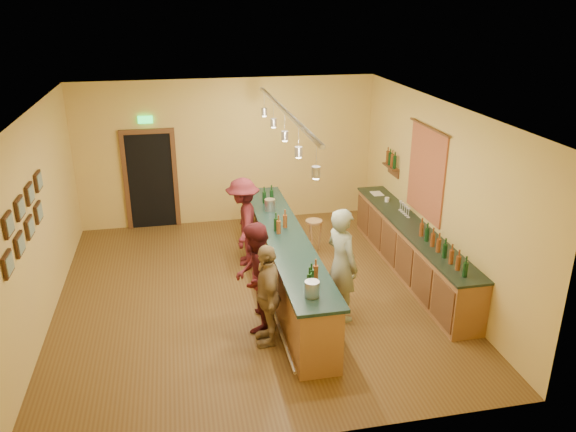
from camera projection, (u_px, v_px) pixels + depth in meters
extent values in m
plane|color=brown|center=(252.00, 293.00, 9.70)|extent=(7.00, 7.00, 0.00)
cube|color=silver|center=(247.00, 108.00, 8.54)|extent=(6.50, 7.00, 0.02)
cube|color=#E0BF54|center=(228.00, 152.00, 12.31)|extent=(6.50, 0.02, 3.20)
cube|color=#E0BF54|center=(296.00, 320.00, 5.93)|extent=(6.50, 0.02, 3.20)
cube|color=#E0BF54|center=(38.00, 222.00, 8.52)|extent=(0.02, 7.00, 3.20)
cube|color=#E0BF54|center=(436.00, 194.00, 9.72)|extent=(0.02, 7.00, 3.20)
cube|color=black|center=(151.00, 181.00, 12.18)|extent=(0.95, 0.06, 2.10)
cube|color=#533719|center=(126.00, 183.00, 12.06)|extent=(0.10, 0.08, 2.10)
cube|color=#533719|center=(176.00, 180.00, 12.26)|extent=(0.10, 0.08, 2.10)
cube|color=#533719|center=(146.00, 131.00, 11.76)|extent=(1.15, 0.08, 0.10)
cube|color=#19E54C|center=(145.00, 120.00, 11.66)|extent=(0.30, 0.04, 0.15)
cube|color=maroon|center=(426.00, 173.00, 9.99)|extent=(0.03, 1.40, 1.60)
cube|color=#533719|center=(391.00, 166.00, 11.46)|extent=(0.16, 0.55, 0.03)
cube|color=#533719|center=(393.00, 171.00, 11.51)|extent=(0.03, 0.55, 0.18)
cube|color=brown|center=(411.00, 250.00, 10.27)|extent=(0.55, 4.50, 0.90)
cube|color=black|center=(413.00, 227.00, 10.10)|extent=(0.60, 4.55, 0.04)
cylinder|color=silver|center=(387.00, 200.00, 11.27)|extent=(0.09, 0.09, 0.09)
cube|color=silver|center=(377.00, 194.00, 11.73)|extent=(0.22, 0.30, 0.01)
cube|color=brown|center=(285.00, 264.00, 9.63)|extent=(0.60, 5.00, 1.00)
cube|color=black|center=(285.00, 236.00, 9.44)|extent=(0.70, 5.10, 0.05)
cylinder|color=silver|center=(265.00, 284.00, 9.69)|extent=(0.05, 5.00, 0.05)
cylinder|color=silver|center=(312.00, 289.00, 7.46)|extent=(0.20, 0.20, 0.22)
cylinder|color=silver|center=(270.00, 205.00, 10.47)|extent=(0.20, 0.20, 0.22)
cube|color=silver|center=(285.00, 111.00, 8.67)|extent=(0.06, 4.60, 0.05)
cylinder|color=silver|center=(316.00, 156.00, 6.91)|extent=(0.01, 0.01, 0.35)
cylinder|color=#A5A5AD|center=(316.00, 172.00, 6.98)|extent=(0.11, 0.11, 0.14)
cylinder|color=#FFEABF|center=(316.00, 178.00, 7.01)|extent=(0.08, 0.08, 0.02)
cylinder|color=silver|center=(299.00, 138.00, 7.82)|extent=(0.01, 0.01, 0.35)
cylinder|color=#A5A5AD|center=(299.00, 152.00, 7.90)|extent=(0.11, 0.11, 0.14)
cylinder|color=#FFEABF|center=(299.00, 157.00, 7.93)|extent=(0.08, 0.08, 0.02)
cylinder|color=silver|center=(285.00, 123.00, 8.74)|extent=(0.01, 0.01, 0.35)
cylinder|color=#A5A5AD|center=(285.00, 136.00, 8.81)|extent=(0.11, 0.11, 0.14)
cylinder|color=#FFEABF|center=(285.00, 141.00, 8.84)|extent=(0.08, 0.08, 0.02)
cylinder|color=silver|center=(273.00, 111.00, 9.65)|extent=(0.01, 0.01, 0.35)
cylinder|color=#A5A5AD|center=(274.00, 123.00, 9.72)|extent=(0.11, 0.11, 0.14)
cylinder|color=#FFEABF|center=(274.00, 127.00, 9.75)|extent=(0.08, 0.08, 0.02)
cylinder|color=silver|center=(264.00, 101.00, 10.56)|extent=(0.01, 0.01, 0.35)
cylinder|color=#A5A5AD|center=(264.00, 112.00, 10.63)|extent=(0.11, 0.11, 0.14)
cylinder|color=#FFEABF|center=(264.00, 116.00, 10.66)|extent=(0.08, 0.08, 0.02)
imported|color=gray|center=(342.00, 264.00, 8.68)|extent=(0.64, 0.78, 1.84)
imported|color=#59191E|center=(255.00, 277.00, 8.43)|extent=(0.87, 0.99, 1.71)
imported|color=#997A51|center=(268.00, 295.00, 8.08)|extent=(0.44, 0.94, 1.57)
imported|color=#59191E|center=(243.00, 222.00, 10.53)|extent=(0.79, 1.18, 1.69)
cylinder|color=#9D6F47|center=(314.00, 221.00, 11.04)|extent=(0.33, 0.33, 0.04)
cylinder|color=#9D6F47|center=(320.00, 237.00, 11.19)|extent=(0.04, 0.04, 0.64)
cylinder|color=#9D6F47|center=(309.00, 235.00, 11.25)|extent=(0.04, 0.04, 0.64)
cylinder|color=#9D6F47|center=(312.00, 240.00, 11.05)|extent=(0.04, 0.04, 0.64)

